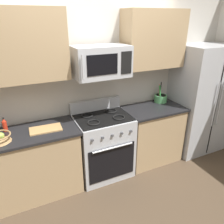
% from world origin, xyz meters
% --- Properties ---
extents(ground_plane, '(16.00, 16.00, 0.00)m').
position_xyz_m(ground_plane, '(0.00, 0.00, 0.00)').
color(ground_plane, '#473828').
extents(wall_back, '(8.00, 0.10, 2.60)m').
position_xyz_m(wall_back, '(0.00, 1.06, 1.30)').
color(wall_back, beige).
rests_on(wall_back, ground).
extents(counter_left, '(1.19, 0.59, 0.91)m').
position_xyz_m(counter_left, '(-0.99, 0.69, 0.46)').
color(counter_left, tan).
rests_on(counter_left, ground).
extents(range_oven, '(0.76, 0.63, 1.09)m').
position_xyz_m(range_oven, '(-0.00, 0.69, 0.47)').
color(range_oven, '#B2B5BA').
rests_on(range_oven, ground).
extents(counter_right, '(0.91, 0.59, 0.91)m').
position_xyz_m(counter_right, '(0.85, 0.69, 0.46)').
color(counter_right, tan).
rests_on(counter_right, ground).
extents(refrigerator, '(0.89, 0.70, 1.80)m').
position_xyz_m(refrigerator, '(1.77, 0.68, 0.90)').
color(refrigerator, '#B2B5BA').
rests_on(refrigerator, ground).
extents(microwave, '(0.70, 0.44, 0.38)m').
position_xyz_m(microwave, '(-0.00, 0.72, 1.67)').
color(microwave, '#B2B5BA').
extents(upper_cabinets_left, '(1.18, 0.34, 0.79)m').
position_xyz_m(upper_cabinets_left, '(-0.99, 0.84, 1.89)').
color(upper_cabinets_left, tan).
extents(upper_cabinets_right, '(0.90, 0.34, 0.79)m').
position_xyz_m(upper_cabinets_right, '(0.85, 0.84, 1.89)').
color(upper_cabinets_right, tan).
extents(utensil_crock, '(0.20, 0.20, 0.33)m').
position_xyz_m(utensil_crock, '(1.09, 0.87, 0.98)').
color(utensil_crock, '#59AD66').
rests_on(utensil_crock, counter_right).
extents(cutting_board, '(0.39, 0.23, 0.02)m').
position_xyz_m(cutting_board, '(-0.77, 0.68, 0.92)').
color(cutting_board, tan).
rests_on(cutting_board, counter_left).
extents(bottle_hot_sauce, '(0.05, 0.05, 0.18)m').
position_xyz_m(bottle_hot_sauce, '(-1.21, 0.85, 0.99)').
color(bottle_hot_sauce, red).
rests_on(bottle_hot_sauce, counter_left).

